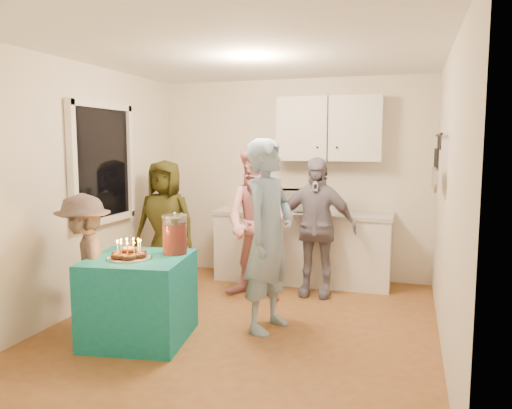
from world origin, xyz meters
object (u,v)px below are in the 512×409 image
(counter, at_px, (302,249))
(punch_jar, at_px, (175,235))
(child_near_left, at_px, (85,265))
(woman_back_right, at_px, (315,227))
(woman_back_center, at_px, (259,224))
(party_table, at_px, (139,298))
(woman_back_left, at_px, (165,223))
(microwave, at_px, (298,201))
(man_birthday, at_px, (269,236))

(counter, distance_m, punch_jar, 2.27)
(counter, relative_size, child_near_left, 1.67)
(punch_jar, distance_m, woman_back_right, 1.87)
(woman_back_center, bearing_deg, counter, 77.12)
(party_table, xyz_separation_m, child_near_left, (-0.53, -0.04, 0.28))
(woman_back_right, bearing_deg, woman_back_left, -174.79)
(party_table, xyz_separation_m, woman_back_left, (-0.59, 1.66, 0.40))
(counter, relative_size, microwave, 4.38)
(punch_jar, height_order, man_birthday, man_birthday)
(woman_back_left, xyz_separation_m, woman_back_center, (1.28, -0.19, 0.09))
(microwave, relative_size, child_near_left, 0.38)
(child_near_left, bearing_deg, microwave, 110.55)
(woman_back_center, height_order, woman_back_right, woman_back_center)
(counter, relative_size, man_birthday, 1.21)
(microwave, bearing_deg, woman_back_left, -170.37)
(party_table, height_order, punch_jar, punch_jar)
(counter, xyz_separation_m, woman_back_left, (-1.59, -0.66, 0.35))
(microwave, height_order, woman_back_right, woman_back_right)
(microwave, height_order, woman_back_left, woman_back_left)
(punch_jar, xyz_separation_m, woman_back_right, (1.01, 1.57, -0.12))
(counter, distance_m, woman_back_right, 0.69)
(punch_jar, height_order, woman_back_center, woman_back_center)
(punch_jar, bearing_deg, child_near_left, -161.40)
(punch_jar, xyz_separation_m, man_birthday, (0.79, 0.37, -0.02))
(woman_back_left, relative_size, child_near_left, 1.19)
(woman_back_left, distance_m, woman_back_right, 1.86)
(microwave, xyz_separation_m, woman_back_left, (-1.53, -0.66, -0.27))
(microwave, relative_size, woman_back_left, 0.32)
(woman_back_left, relative_size, woman_back_right, 0.97)
(child_near_left, bearing_deg, party_table, 57.07)
(counter, distance_m, microwave, 0.62)
(party_table, relative_size, punch_jar, 2.50)
(party_table, bearing_deg, child_near_left, -175.64)
(microwave, xyz_separation_m, party_table, (-0.94, -2.31, -0.67))
(punch_jar, bearing_deg, counter, 70.22)
(woman_back_center, xyz_separation_m, woman_back_right, (0.57, 0.34, -0.06))
(counter, bearing_deg, woman_back_right, -63.18)
(party_table, bearing_deg, counter, 66.53)
(counter, height_order, woman_back_center, woman_back_center)
(counter, relative_size, woman_back_center, 1.27)
(woman_back_center, bearing_deg, party_table, -107.74)
(woman_back_right, bearing_deg, counter, 117.61)
(man_birthday, bearing_deg, child_near_left, 126.43)
(party_table, distance_m, woman_back_right, 2.24)
(woman_back_left, xyz_separation_m, child_near_left, (0.06, -1.70, -0.13))
(punch_jar, height_order, woman_back_right, woman_back_right)
(party_table, xyz_separation_m, woman_back_center, (0.69, 1.46, 0.49))
(woman_back_right, bearing_deg, child_near_left, -133.55)
(counter, height_order, woman_back_left, woman_back_left)
(counter, xyz_separation_m, child_near_left, (-1.54, -2.35, 0.23))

